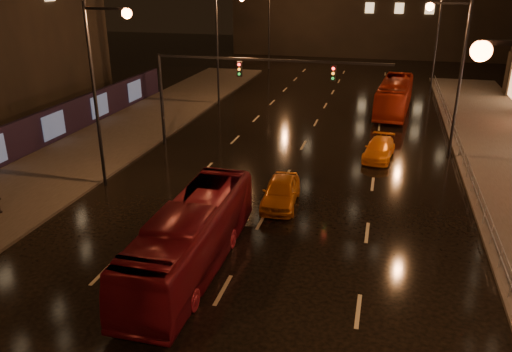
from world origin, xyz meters
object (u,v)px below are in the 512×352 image
Objects in this scene: taxi_near at (281,192)px; taxi_far at (379,149)px; bus_red at (191,237)px; bus_curb at (394,96)px.

taxi_near reaches higher than taxi_far.
bus_curb is at bearing 74.37° from bus_red.
bus_red reaches higher than taxi_far.
bus_curb is at bearing 71.83° from taxi_near.
bus_curb reaches higher than taxi_far.
bus_curb is 21.81m from taxi_near.
bus_red is 7.18m from taxi_near.
taxi_far is at bearing 57.96° from taxi_near.
taxi_near is at bearing 72.09° from bus_red.
bus_red is at bearing -100.56° from bus_curb.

